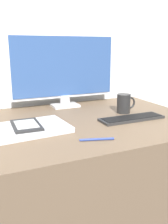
{
  "coord_description": "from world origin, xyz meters",
  "views": [
    {
      "loc": [
        -0.39,
        -0.94,
        1.07
      ],
      "look_at": [
        0.05,
        0.04,
        0.79
      ],
      "focal_mm": 40.0,
      "sensor_mm": 36.0,
      "label": 1
    }
  ],
  "objects": [
    {
      "name": "laptop",
      "position": [
        -0.19,
        0.06,
        0.74
      ],
      "size": [
        0.34,
        0.24,
        0.02
      ],
      "color": "#BCBCC1",
      "rests_on": "desk"
    },
    {
      "name": "wall_back",
      "position": [
        0.0,
        0.58,
        1.2
      ],
      "size": [
        3.6,
        0.05,
        2.4
      ],
      "color": "silver",
      "rests_on": "ground_plane"
    },
    {
      "name": "desk",
      "position": [
        0.0,
        0.11,
        0.36
      ],
      "size": [
        1.27,
        0.78,
        0.73
      ],
      "color": "brown",
      "rests_on": "ground_plane"
    },
    {
      "name": "ereader",
      "position": [
        -0.2,
        0.07,
        0.76
      ],
      "size": [
        0.12,
        0.18,
        0.01
      ],
      "color": "black",
      "rests_on": "laptop"
    },
    {
      "name": "pen",
      "position": [
        0.02,
        -0.15,
        0.73
      ],
      "size": [
        0.13,
        0.05,
        0.01
      ],
      "color": "navy",
      "rests_on": "desk"
    },
    {
      "name": "monitor",
      "position": [
        0.1,
        0.42,
        0.95
      ],
      "size": [
        0.63,
        0.11,
        0.41
      ],
      "color": "silver",
      "rests_on": "desk"
    },
    {
      "name": "keyboard",
      "position": [
        0.3,
        0.03,
        0.74
      ],
      "size": [
        0.32,
        0.1,
        0.01
      ],
      "color": "#282828",
      "rests_on": "desk"
    },
    {
      "name": "coffee_mug",
      "position": [
        0.33,
        0.15,
        0.78
      ],
      "size": [
        0.11,
        0.07,
        0.1
      ],
      "color": "black",
      "rests_on": "desk"
    }
  ]
}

